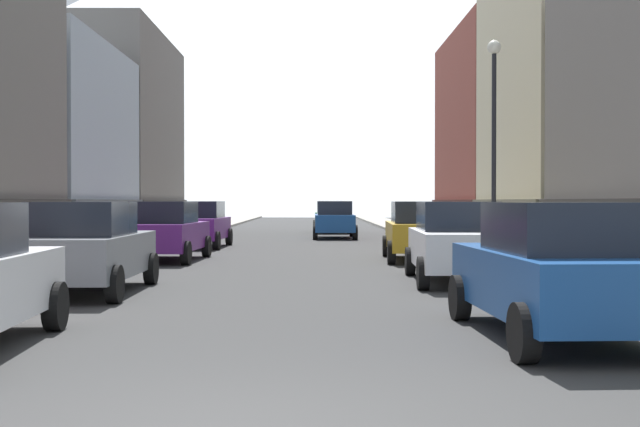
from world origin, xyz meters
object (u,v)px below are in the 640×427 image
Objects in this scene: potted_plant_2 at (526,239)px; car_left_1 at (86,247)px; car_driving_1 at (331,217)px; potted_plant_0 at (72,235)px; car_right_1 at (457,241)px; car_driving_0 at (334,219)px; streetlamp_right at (494,118)px; car_left_2 at (166,231)px; car_left_3 at (200,224)px; car_right_2 at (419,231)px; car_right_0 at (558,270)px; trash_bin_right at (575,253)px.

car_left_1 is at bearing -141.29° from potted_plant_2.
car_driving_1 is 4.31× the size of potted_plant_0.
car_right_1 reaches higher than potted_plant_0.
car_driving_1 is at bearing 90.00° from car_driving_0.
potted_plant_0 is at bearing 160.52° from streetlamp_right.
car_left_2 is (-0.00, 8.56, 0.00)m from car_left_1.
potted_plant_2 is at bearing -69.79° from car_driving_0.
car_right_1 is at bearing -60.64° from car_left_3.
car_right_1 is (7.60, 2.20, 0.00)m from car_left_1.
potted_plant_2 is (3.20, -0.05, -0.26)m from car_right_2.
car_left_1 is 1.00× the size of car_driving_0.
car_left_3 is 1.01× the size of car_driving_1.
car_left_1 is 0.75× the size of streetlamp_right.
potted_plant_0 is at bearing 125.35° from car_right_0.
potted_plant_0 is at bearing 156.59° from car_left_2.
streetlamp_right reaches higher than potted_plant_2.
streetlamp_right is at bearing -47.93° from car_left_3.
car_right_1 is at bearing 90.00° from car_right_0.
car_left_3 is 1.00× the size of car_right_2.
car_driving_0 reaches higher than trash_bin_right.
car_right_0 and car_right_2 have the same top height.
car_left_2 is 15.72m from car_driving_0.
car_driving_0 is 1.00× the size of car_driving_1.
car_left_3 is 10.33m from car_right_2.
trash_bin_right is (10.15, -6.57, -0.26)m from car_left_2.
streetlamp_right is at bearing -18.06° from car_left_2.
car_left_2 is 1.02× the size of car_driving_1.
potted_plant_0 is (-8.60, -13.38, -0.18)m from car_driving_0.
car_driving_1 is 4.49× the size of trash_bin_right.
potted_plant_2 is (5.40, -21.33, -0.26)m from car_driving_1.
streetlamp_right is (1.55, 3.38, 3.09)m from car_right_1.
potted_plant_0 is at bearing 174.75° from potted_plant_2.
car_driving_1 is 4.87× the size of potted_plant_2.
car_right_0 and car_driving_1 have the same top height.
car_left_1 and car_driving_1 have the same top height.
trash_bin_right is at bearing 11.10° from car_left_1.
car_left_2 is 12.09m from trash_bin_right.
car_right_2 reaches higher than potted_plant_2.
car_driving_1 is (0.00, 6.66, 0.00)m from car_driving_0.
car_right_1 is 4.83m from streetlamp_right.
car_driving_0 is (5.40, 23.33, 0.00)m from car_left_1.
trash_bin_right is at bearing -69.19° from car_right_2.
car_right_2 is at bearing -42.67° from car_left_3.
car_left_1 and car_right_1 have the same top height.
car_left_1 is 7.91m from car_right_1.
potted_plant_2 is at bearing -0.93° from car_right_2.
potted_plant_2 is (10.80, 8.66, -0.26)m from car_left_1.
car_left_3 is at bearing 137.33° from car_right_2.
potted_plant_2 is (5.40, -14.67, -0.26)m from car_driving_0.
potted_plant_2 is at bearing -33.15° from car_left_3.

